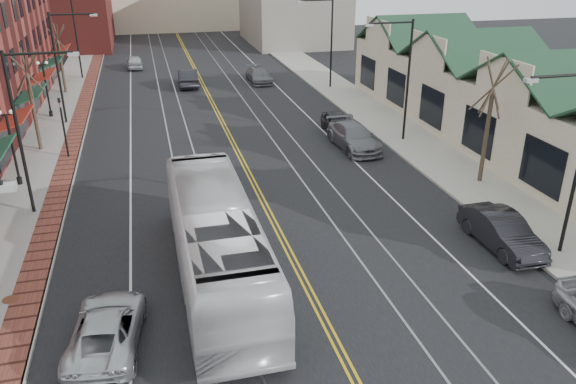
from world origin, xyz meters
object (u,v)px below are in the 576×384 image
parked_car_b (502,231)px  parked_car_d (337,123)px  transit_bus (216,241)px  parked_car_c (354,137)px  parked_suv (107,328)px

parked_car_b → parked_car_d: size_ratio=1.13×
parked_car_d → parked_car_b: bearing=-80.5°
transit_bus → parked_car_c: bearing=-128.7°
transit_bus → parked_car_d: (10.96, 17.17, -1.06)m
parked_suv → parked_car_b: parked_car_b is taller
transit_bus → parked_suv: (-4.17, -3.07, -1.11)m
parked_car_c → parked_car_b: bearing=-85.9°
transit_bus → parked_car_d: 20.40m
transit_bus → parked_car_c: transit_bus is taller
transit_bus → parked_car_b: size_ratio=2.67×
parked_suv → parked_car_b: 17.00m
parked_car_d → parked_suv: bearing=-122.7°
transit_bus → parked_car_b: 12.67m
parked_car_c → parked_car_d: 3.41m
transit_bus → parked_car_b: (12.63, -0.45, -0.99)m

